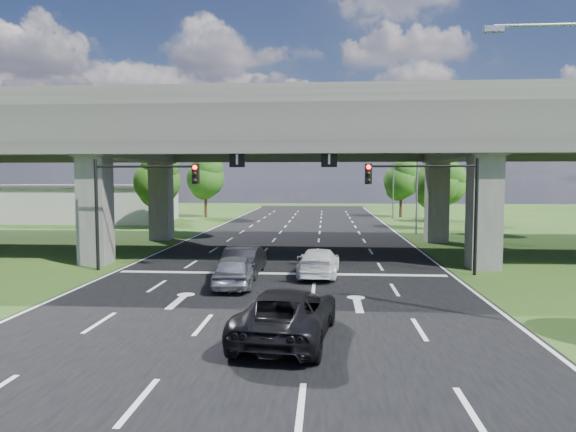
# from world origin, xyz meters

# --- Properties ---
(ground) EXTENTS (160.00, 160.00, 0.00)m
(ground) POSITION_xyz_m (0.00, 0.00, 0.00)
(ground) COLOR #284817
(ground) RESTS_ON ground
(road) EXTENTS (18.00, 120.00, 0.03)m
(road) POSITION_xyz_m (0.00, 10.00, 0.01)
(road) COLOR black
(road) RESTS_ON ground
(overpass) EXTENTS (80.00, 15.00, 10.00)m
(overpass) POSITION_xyz_m (0.00, 12.00, 7.92)
(overpass) COLOR #32302E
(overpass) RESTS_ON ground
(warehouse) EXTENTS (20.00, 10.00, 4.00)m
(warehouse) POSITION_xyz_m (-26.00, 35.00, 2.00)
(warehouse) COLOR #9E9E99
(warehouse) RESTS_ON ground
(signal_right) EXTENTS (5.76, 0.54, 6.00)m
(signal_right) POSITION_xyz_m (7.82, 3.94, 4.19)
(signal_right) COLOR black
(signal_right) RESTS_ON ground
(signal_left) EXTENTS (5.76, 0.54, 6.00)m
(signal_left) POSITION_xyz_m (-7.82, 3.94, 4.19)
(signal_left) COLOR black
(signal_left) RESTS_ON ground
(streetlight_near) EXTENTS (3.38, 0.25, 10.00)m
(streetlight_near) POSITION_xyz_m (10.10, -6.00, 5.85)
(streetlight_near) COLOR gray
(streetlight_near) RESTS_ON ground
(streetlight_far) EXTENTS (3.38, 0.25, 10.00)m
(streetlight_far) POSITION_xyz_m (10.10, 24.00, 5.85)
(streetlight_far) COLOR gray
(streetlight_far) RESTS_ON ground
(streetlight_beyond) EXTENTS (3.38, 0.25, 10.00)m
(streetlight_beyond) POSITION_xyz_m (10.10, 40.00, 5.85)
(streetlight_beyond) COLOR gray
(streetlight_beyond) RESTS_ON ground
(tree_left_near) EXTENTS (4.50, 4.50, 7.80)m
(tree_left_near) POSITION_xyz_m (-13.95, 26.00, 4.82)
(tree_left_near) COLOR black
(tree_left_near) RESTS_ON ground
(tree_left_mid) EXTENTS (3.91, 3.90, 6.76)m
(tree_left_mid) POSITION_xyz_m (-16.95, 34.00, 4.17)
(tree_left_mid) COLOR black
(tree_left_mid) RESTS_ON ground
(tree_left_far) EXTENTS (4.80, 4.80, 8.32)m
(tree_left_far) POSITION_xyz_m (-12.95, 42.00, 5.14)
(tree_left_far) COLOR black
(tree_left_far) RESTS_ON ground
(tree_right_near) EXTENTS (4.20, 4.20, 7.28)m
(tree_right_near) POSITION_xyz_m (13.05, 28.00, 4.50)
(tree_right_near) COLOR black
(tree_right_near) RESTS_ON ground
(tree_right_mid) EXTENTS (3.91, 3.90, 6.76)m
(tree_right_mid) POSITION_xyz_m (16.05, 36.00, 4.17)
(tree_right_mid) COLOR black
(tree_right_mid) RESTS_ON ground
(tree_right_far) EXTENTS (4.50, 4.50, 7.80)m
(tree_right_far) POSITION_xyz_m (12.05, 44.00, 4.82)
(tree_right_far) COLOR black
(tree_right_far) RESTS_ON ground
(car_silver) EXTENTS (1.99, 4.44, 1.48)m
(car_silver) POSITION_xyz_m (-1.80, 0.11, 0.77)
(car_silver) COLOR #A8A9AF
(car_silver) RESTS_ON road
(car_dark) EXTENTS (1.72, 4.71, 1.54)m
(car_dark) POSITION_xyz_m (-1.80, 3.00, 0.80)
(car_dark) COLOR black
(car_dark) RESTS_ON road
(car_white) EXTENTS (2.25, 4.90, 1.39)m
(car_white) POSITION_xyz_m (1.99, 3.00, 0.72)
(car_white) COLOR silver
(car_white) RESTS_ON road
(car_trailing) EXTENTS (3.22, 5.90, 1.57)m
(car_trailing) POSITION_xyz_m (1.15, -7.32, 0.81)
(car_trailing) COLOR black
(car_trailing) RESTS_ON road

